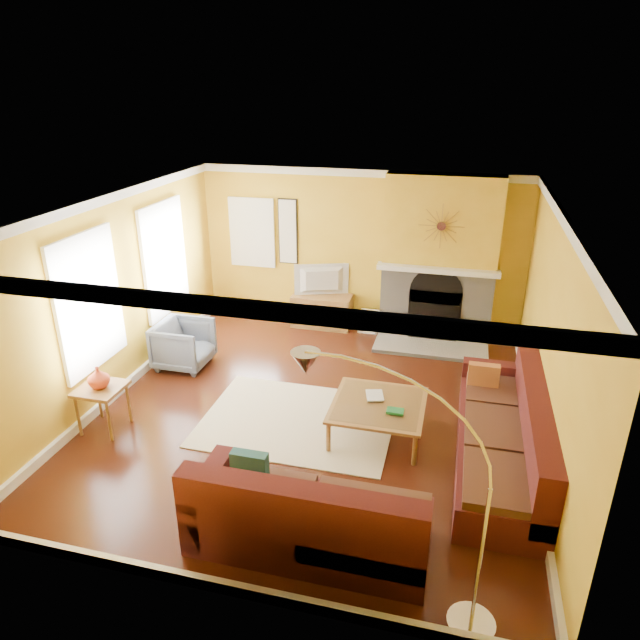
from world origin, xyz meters
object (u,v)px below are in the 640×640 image
(side_table, at_px, (104,408))
(arc_lamp, at_px, (401,501))
(armchair, at_px, (184,344))
(coffee_table, at_px, (378,419))
(sectional_sofa, at_px, (389,432))
(media_console, at_px, (322,311))

(side_table, bearing_deg, arc_lamp, -24.75)
(armchair, bearing_deg, coffee_table, -109.08)
(arc_lamp, bearing_deg, sectional_sofa, 99.56)
(media_console, height_order, arc_lamp, arc_lamp)
(arc_lamp, bearing_deg, media_console, 109.87)
(sectional_sofa, bearing_deg, media_console, 114.72)
(sectional_sofa, height_order, arc_lamp, arc_lamp)
(coffee_table, height_order, media_console, media_console)
(sectional_sofa, distance_m, coffee_table, 0.68)
(media_console, distance_m, arc_lamp, 5.96)
(armchair, bearing_deg, sectional_sofa, -116.73)
(coffee_table, relative_size, arc_lamp, 0.49)
(arc_lamp, bearing_deg, side_table, 155.25)
(coffee_table, relative_size, armchair, 1.43)
(media_console, relative_size, side_table, 1.76)
(coffee_table, height_order, arc_lamp, arc_lamp)
(sectional_sofa, bearing_deg, arc_lamp, -80.44)
(coffee_table, distance_m, arc_lamp, 2.70)
(sectional_sofa, bearing_deg, coffee_table, 109.59)
(armchair, distance_m, side_table, 1.80)
(sectional_sofa, bearing_deg, side_table, -178.11)
(coffee_table, height_order, armchair, armchair)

